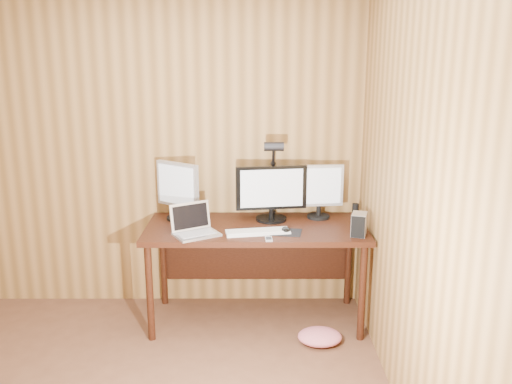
{
  "coord_description": "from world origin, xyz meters",
  "views": [
    {
      "loc": [
        0.92,
        -2.13,
        1.97
      ],
      "look_at": [
        0.93,
        1.58,
        1.02
      ],
      "focal_mm": 38.0,
      "sensor_mm": 36.0,
      "label": 1
    }
  ],
  "objects_px": {
    "hard_drive": "(359,224)",
    "desk_lamp": "(273,167)",
    "monitor_left": "(178,189)",
    "mouse": "(286,230)",
    "laptop": "(194,227)",
    "desk": "(256,239)",
    "monitor_right": "(319,190)",
    "speaker": "(355,211)",
    "phone": "(269,239)",
    "monitor_center": "(271,192)",
    "keyboard": "(258,232)"
  },
  "relations": [
    {
      "from": "hard_drive",
      "to": "desk_lamp",
      "type": "height_order",
      "value": "desk_lamp"
    },
    {
      "from": "monitor_left",
      "to": "mouse",
      "type": "distance_m",
      "value": 0.88
    },
    {
      "from": "monitor_left",
      "to": "laptop",
      "type": "relative_size",
      "value": 1.19
    },
    {
      "from": "desk",
      "to": "desk_lamp",
      "type": "distance_m",
      "value": 0.55
    },
    {
      "from": "monitor_right",
      "to": "speaker",
      "type": "bearing_deg",
      "value": -11.89
    },
    {
      "from": "phone",
      "to": "monitor_center",
      "type": "bearing_deg",
      "value": 83.25
    },
    {
      "from": "monitor_center",
      "to": "desk_lamp",
      "type": "xyz_separation_m",
      "value": [
        0.02,
        0.08,
        0.18
      ]
    },
    {
      "from": "keyboard",
      "to": "monitor_right",
      "type": "bearing_deg",
      "value": 28.91
    },
    {
      "from": "laptop",
      "to": "mouse",
      "type": "distance_m",
      "value": 0.64
    },
    {
      "from": "monitor_center",
      "to": "monitor_left",
      "type": "bearing_deg",
      "value": 169.6
    },
    {
      "from": "desk_lamp",
      "to": "desk",
      "type": "bearing_deg",
      "value": -124.43
    },
    {
      "from": "speaker",
      "to": "hard_drive",
      "type": "bearing_deg",
      "value": -96.63
    },
    {
      "from": "hard_drive",
      "to": "phone",
      "type": "height_order",
      "value": "hard_drive"
    },
    {
      "from": "desk",
      "to": "monitor_right",
      "type": "distance_m",
      "value": 0.6
    },
    {
      "from": "monitor_right",
      "to": "phone",
      "type": "relative_size",
      "value": 4.33
    },
    {
      "from": "monitor_center",
      "to": "speaker",
      "type": "xyz_separation_m",
      "value": [
        0.64,
        0.03,
        -0.16
      ]
    },
    {
      "from": "desk",
      "to": "hard_drive",
      "type": "relative_size",
      "value": 9.75
    },
    {
      "from": "laptop",
      "to": "keyboard",
      "type": "relative_size",
      "value": 0.79
    },
    {
      "from": "desk_lamp",
      "to": "mouse",
      "type": "bearing_deg",
      "value": -72.68
    },
    {
      "from": "phone",
      "to": "desk_lamp",
      "type": "xyz_separation_m",
      "value": [
        0.05,
        0.53,
        0.39
      ]
    },
    {
      "from": "speaker",
      "to": "desk_lamp",
      "type": "height_order",
      "value": "desk_lamp"
    },
    {
      "from": "keyboard",
      "to": "mouse",
      "type": "height_order",
      "value": "mouse"
    },
    {
      "from": "keyboard",
      "to": "mouse",
      "type": "bearing_deg",
      "value": -4.74
    },
    {
      "from": "monitor_center",
      "to": "phone",
      "type": "height_order",
      "value": "monitor_center"
    },
    {
      "from": "monitor_center",
      "to": "desk_lamp",
      "type": "distance_m",
      "value": 0.19
    },
    {
      "from": "desk",
      "to": "laptop",
      "type": "height_order",
      "value": "laptop"
    },
    {
      "from": "mouse",
      "to": "desk_lamp",
      "type": "bearing_deg",
      "value": 108.92
    },
    {
      "from": "laptop",
      "to": "hard_drive",
      "type": "relative_size",
      "value": 2.24
    },
    {
      "from": "mouse",
      "to": "phone",
      "type": "height_order",
      "value": "mouse"
    },
    {
      "from": "desk",
      "to": "speaker",
      "type": "distance_m",
      "value": 0.78
    },
    {
      "from": "desk",
      "to": "phone",
      "type": "relative_size",
      "value": 16.76
    },
    {
      "from": "keyboard",
      "to": "hard_drive",
      "type": "relative_size",
      "value": 2.82
    },
    {
      "from": "laptop",
      "to": "speaker",
      "type": "bearing_deg",
      "value": -14.14
    },
    {
      "from": "mouse",
      "to": "monitor_center",
      "type": "bearing_deg",
      "value": 115.08
    },
    {
      "from": "monitor_right",
      "to": "laptop",
      "type": "distance_m",
      "value": 1.0
    },
    {
      "from": "keyboard",
      "to": "desk_lamp",
      "type": "bearing_deg",
      "value": 63.6
    },
    {
      "from": "monitor_center",
      "to": "monitor_right",
      "type": "relative_size",
      "value": 1.29
    },
    {
      "from": "phone",
      "to": "speaker",
      "type": "distance_m",
      "value": 0.82
    },
    {
      "from": "phone",
      "to": "speaker",
      "type": "relative_size",
      "value": 0.79
    },
    {
      "from": "monitor_center",
      "to": "mouse",
      "type": "distance_m",
      "value": 0.36
    },
    {
      "from": "desk",
      "to": "mouse",
      "type": "xyz_separation_m",
      "value": [
        0.21,
        -0.22,
        0.14
      ]
    },
    {
      "from": "desk",
      "to": "hard_drive",
      "type": "xyz_separation_m",
      "value": [
        0.71,
        -0.27,
        0.2
      ]
    },
    {
      "from": "speaker",
      "to": "laptop",
      "type": "bearing_deg",
      "value": -163.53
    },
    {
      "from": "desk",
      "to": "monitor_right",
      "type": "xyz_separation_m",
      "value": [
        0.48,
        0.14,
        0.34
      ]
    },
    {
      "from": "speaker",
      "to": "desk",
      "type": "bearing_deg",
      "value": -172.09
    },
    {
      "from": "phone",
      "to": "speaker",
      "type": "height_order",
      "value": "speaker"
    },
    {
      "from": "desk",
      "to": "hard_drive",
      "type": "height_order",
      "value": "hard_drive"
    },
    {
      "from": "hard_drive",
      "to": "phone",
      "type": "distance_m",
      "value": 0.64
    },
    {
      "from": "monitor_center",
      "to": "desk_lamp",
      "type": "relative_size",
      "value": 0.84
    },
    {
      "from": "monitor_left",
      "to": "phone",
      "type": "relative_size",
      "value": 4.59
    }
  ]
}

